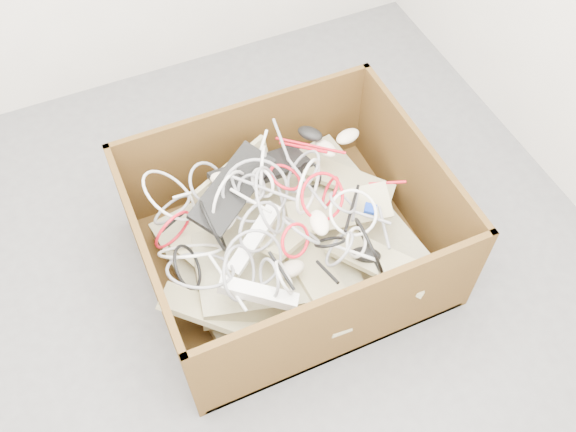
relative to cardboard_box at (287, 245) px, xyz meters
name	(u,v)px	position (x,y,z in m)	size (l,w,h in m)	color
ground	(254,304)	(-0.20, -0.13, -0.13)	(3.00, 3.00, 0.00)	#4C4D4F
room_shell	(233,62)	(-0.20, -0.13, 1.12)	(3.04, 3.04, 2.50)	beige
cardboard_box	(287,245)	(0.00, 0.00, 0.00)	(1.13, 0.94, 0.51)	#402A10
keyboard_pile	(285,222)	(0.00, 0.01, 0.14)	(1.12, 0.89, 0.37)	#B9B583
mice_scatter	(300,192)	(0.09, 0.07, 0.21)	(0.78, 0.69, 0.21)	beige
power_strip_left	(254,238)	(-0.16, -0.06, 0.23)	(0.29, 0.05, 0.04)	white
power_strip_right	(258,293)	(-0.23, -0.27, 0.22)	(0.28, 0.05, 0.04)	white
vga_plug	(370,209)	(0.30, -0.11, 0.22)	(0.04, 0.04, 0.02)	#0C2FB8
cable_tangle	(257,218)	(-0.12, -0.02, 0.28)	(1.04, 0.82, 0.46)	silver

